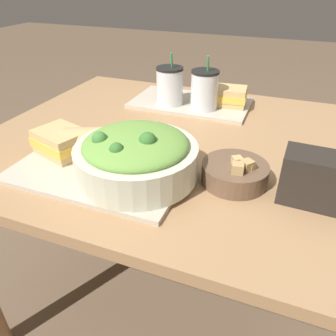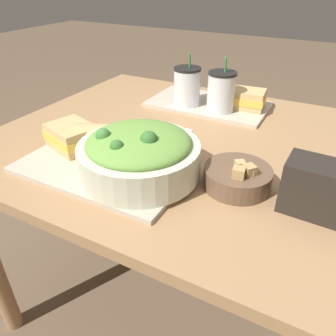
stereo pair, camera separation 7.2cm
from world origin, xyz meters
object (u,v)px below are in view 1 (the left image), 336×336
Objects in this scene: drink_cup_red at (204,91)px; chip_bag at (317,179)px; baguette_near at (100,141)px; soup_bowl at (235,172)px; napkin_folded at (155,132)px; drink_cup_dark at (170,87)px; sandwich_far at (228,96)px; sandwich_near at (61,142)px; salad_bowl at (135,155)px.

chip_bag is at bearing -48.70° from drink_cup_red.
soup_bowl is at bearing -112.40° from baguette_near.
napkin_folded is (-0.09, -0.22, -0.07)m from drink_cup_red.
drink_cup_red is at bearing -45.81° from baguette_near.
chip_bag is at bearing -114.26° from baguette_near.
soup_bowl is 1.09× the size of napkin_folded.
drink_cup_dark is 0.99× the size of drink_cup_red.
drink_cup_dark is 0.64m from chip_bag.
soup_bowl is 0.81× the size of baguette_near.
sandwich_far is at bearing 18.53° from drink_cup_dark.
soup_bowl is 0.85× the size of drink_cup_red.
soup_bowl is at bearing -51.61° from drink_cup_dark.
salad_bowl is at bearing 10.16° from sandwich_near.
sandwich_near is at bearing -120.55° from drink_cup_red.
sandwich_far is 0.77× the size of drink_cup_dark.
drink_cup_red reaches higher than baguette_near.
salad_bowl is 0.15m from baguette_near.
sandwich_near is at bearing -128.51° from sandwich_far.
drink_cup_red is 1.28× the size of napkin_folded.
drink_cup_red is 0.55m from chip_bag.
baguette_near is 0.41m from drink_cup_dark.
sandwich_far is at bearing 124.04° from chip_bag.
salad_bowl reaches higher than baguette_near.
sandwich_near is at bearing 84.72° from baguette_near.
napkin_folded is at bearing 103.01° from salad_bowl.
salad_bowl reaches higher than napkin_folded.
chip_bag is (0.17, -0.01, 0.03)m from soup_bowl.
napkin_folded is at bearing -80.72° from drink_cup_dark.
chip_bag reaches higher than soup_bowl.
chip_bag reaches higher than sandwich_near.
baguette_near reaches higher than soup_bowl.
chip_bag is at bearing -40.15° from drink_cup_dark.
drink_cup_red reaches higher than sandwich_near.
salad_bowl is 0.55m from sandwich_far.
sandwich_far is at bearing 74.15° from sandwich_near.
drink_cup_red is 0.25m from napkin_folded.
soup_bowl is 0.48m from sandwich_far.
soup_bowl is at bearing 22.66° from sandwich_near.
drink_cup_dark is (-0.20, -0.07, 0.03)m from sandwich_far.
baguette_near reaches higher than sandwich_far.
drink_cup_red is at bearing 0.00° from drink_cup_dark.
soup_bowl is 0.51m from drink_cup_dark.
napkin_folded is (0.04, -0.22, -0.07)m from drink_cup_dark.
baguette_near is 0.53m from chip_bag.
drink_cup_dark is at bearing -180.00° from drink_cup_red.
drink_cup_red is at bearing 133.83° from chip_bag.
salad_bowl is 0.48m from drink_cup_dark.
napkin_folded is at bearing -112.46° from drink_cup_red.
drink_cup_dark is 0.23m from napkin_folded.
soup_bowl is 0.35m from baguette_near.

